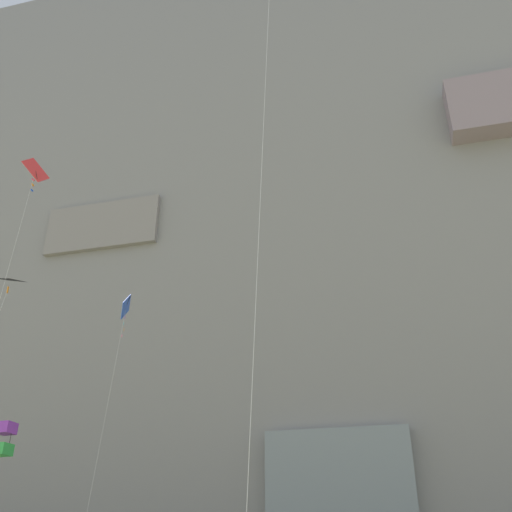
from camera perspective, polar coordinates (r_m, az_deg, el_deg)
The scene contains 5 objects.
cliff_face at distance 75.81m, azimuth 7.84°, elevation 2.28°, with size 180.00×30.00×80.33m.
kite_delta_front_field at distance 35.79m, azimuth -23.13°, elevation -3.30°, with size 1.71×4.66×16.51m.
kite_diamond_mid_center at distance 35.85m, azimuth -20.85°, elevation 6.66°, with size 1.40×3.45×23.39m.
kite_box_low_center at distance 45.08m, azimuth -23.21°, elevation -15.96°, with size 1.45×2.45×11.12m.
kite_diamond_mid_left at distance 36.78m, azimuth -12.61°, elevation -5.54°, with size 0.87×2.27×17.36m.
Camera 1 is at (5.98, -3.73, 2.26)m, focal length 41.34 mm.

